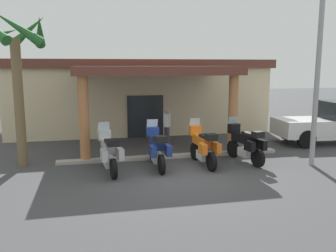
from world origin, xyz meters
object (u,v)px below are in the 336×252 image
object	(u,v)px
motel_building	(138,93)
pedestrian	(167,124)
pickup_truck_white	(334,123)
roadside_sign	(321,29)
motorcycle_silver	(109,152)
palm_tree_roadside	(17,55)
motorcycle_blue	(157,148)
motorcycle_orange	(203,146)
motorcycle_black	(246,144)

from	to	relation	value
motel_building	pedestrian	size ratio (longest dim) A/B	8.19
pickup_truck_white	roadside_sign	size ratio (longest dim) A/B	0.74
motorcycle_silver	palm_tree_roadside	world-z (taller)	palm_tree_roadside
motorcycle_blue	palm_tree_roadside	xyz separation A→B (m)	(-4.62, 1.39, 3.22)
motorcycle_blue	pickup_truck_white	world-z (taller)	pickup_truck_white
motorcycle_blue	pedestrian	world-z (taller)	pedestrian
motel_building	pedestrian	bearing A→B (deg)	-81.99
motorcycle_silver	motorcycle_orange	xyz separation A→B (m)	(3.35, 0.14, 0.00)
motorcycle_black	pickup_truck_white	world-z (taller)	pickup_truck_white
motel_building	motorcycle_blue	world-z (taller)	motel_building
motorcycle_orange	motorcycle_black	distance (m)	1.68
motorcycle_blue	motorcycle_orange	size ratio (longest dim) A/B	1.00
motorcycle_black	motorcycle_blue	bearing A→B (deg)	79.71
motorcycle_orange	palm_tree_roadside	world-z (taller)	palm_tree_roadside
motorcycle_orange	roadside_sign	world-z (taller)	roadside_sign
motorcycle_orange	motorcycle_black	size ratio (longest dim) A/B	1.01
motorcycle_blue	pickup_truck_white	bearing A→B (deg)	-75.99
motorcycle_silver	roadside_sign	distance (m)	8.31
pickup_truck_white	roadside_sign	bearing A→B (deg)	-131.72
palm_tree_roadside	motorcycle_black	bearing A→B (deg)	-9.71
motorcycle_black	roadside_sign	xyz separation A→B (m)	(2.17, -0.92, 4.07)
pedestrian	pickup_truck_white	world-z (taller)	pickup_truck_white
pickup_truck_white	pedestrian	bearing A→B (deg)	175.25
pedestrian	motel_building	bearing A→B (deg)	-102.25
motorcycle_orange	roadside_sign	size ratio (longest dim) A/B	0.31
palm_tree_roadside	roadside_sign	world-z (taller)	roadside_sign
motorcycle_orange	roadside_sign	distance (m)	5.67
motorcycle_orange	palm_tree_roadside	distance (m)	7.22
motorcycle_silver	roadside_sign	world-z (taller)	roadside_sign
palm_tree_roadside	motorcycle_orange	bearing A→B (deg)	-12.88
motel_building	motorcycle_blue	size ratio (longest dim) A/B	6.30
motel_building	motorcycle_orange	size ratio (longest dim) A/B	6.29
pickup_truck_white	motorcycle_blue	bearing A→B (deg)	-161.09
pedestrian	pickup_truck_white	xyz separation A→B (m)	(7.67, -1.26, -0.05)
pedestrian	roadside_sign	distance (m)	7.28
motorcycle_silver	motorcycle_black	distance (m)	5.04
motorcycle_blue	roadside_sign	world-z (taller)	roadside_sign
motel_building	pedestrian	distance (m)	4.85
motorcycle_silver	pedestrian	distance (m)	4.67
motel_building	motorcycle_blue	distance (m)	8.34
motorcycle_blue	motorcycle_orange	distance (m)	1.68
motel_building	motorcycle_blue	xyz separation A→B (m)	(-0.54, -8.22, -1.30)
palm_tree_roadside	roadside_sign	bearing A→B (deg)	-12.69
motorcycle_silver	palm_tree_roadside	distance (m)	4.64
pickup_truck_white	motel_building	bearing A→B (deg)	148.81
pedestrian	motorcycle_black	bearing A→B (deg)	102.63
pedestrian	roadside_sign	size ratio (longest dim) A/B	0.24
motorcycle_silver	motorcycle_blue	bearing A→B (deg)	-90.53
motorcycle_black	roadside_sign	world-z (taller)	roadside_sign
motel_building	palm_tree_roadside	size ratio (longest dim) A/B	2.57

